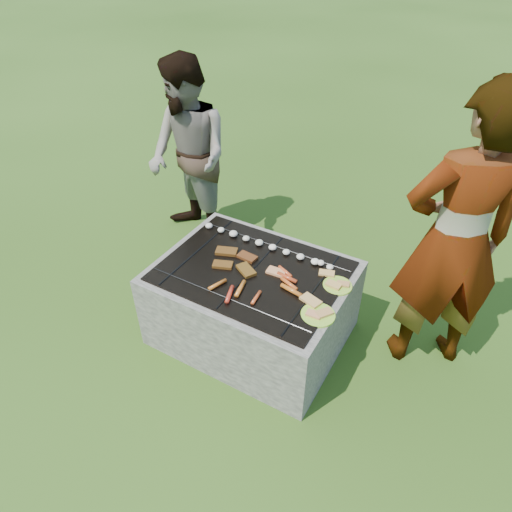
{
  "coord_description": "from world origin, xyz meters",
  "views": [
    {
      "loc": [
        1.23,
        -2.06,
        2.57
      ],
      "look_at": [
        0.0,
        0.05,
        0.7
      ],
      "focal_mm": 32.0,
      "sensor_mm": 36.0,
      "label": 1
    }
  ],
  "objects": [
    {
      "name": "mushrooms",
      "position": [
        -0.04,
        0.28,
        0.63
      ],
      "size": [
        1.05,
        0.07,
        0.04
      ],
      "color": "beige",
      "rests_on": "fire_pit"
    },
    {
      "name": "plate_far",
      "position": [
        0.56,
        0.15,
        0.61
      ],
      "size": [
        0.23,
        0.23,
        0.03
      ],
      "color": "yellow",
      "rests_on": "fire_pit"
    },
    {
      "name": "pork_slabs",
      "position": [
        -0.15,
        0.02,
        0.62
      ],
      "size": [
        0.4,
        0.27,
        0.02
      ],
      "color": "brown",
      "rests_on": "fire_pit"
    },
    {
      "name": "sausages",
      "position": [
        0.15,
        -0.12,
        0.63
      ],
      "size": [
        0.55,
        0.5,
        0.03
      ],
      "color": "#F64828",
      "rests_on": "fire_pit"
    },
    {
      "name": "lawn",
      "position": [
        0.0,
        0.0,
        0.0
      ],
      "size": [
        60.0,
        60.0,
        0.0
      ],
      "primitive_type": "plane",
      "color": "#254511",
      "rests_on": "ground"
    },
    {
      "name": "plate_near",
      "position": [
        0.56,
        -0.16,
        0.61
      ],
      "size": [
        0.26,
        0.26,
        0.03
      ],
      "color": "#C7EB38",
      "rests_on": "fire_pit"
    },
    {
      "name": "fire_pit",
      "position": [
        0.0,
        0.0,
        0.28
      ],
      "size": [
        1.3,
        1.0,
        0.62
      ],
      "color": "#A0998E",
      "rests_on": "ground"
    },
    {
      "name": "bystander",
      "position": [
        -1.12,
        0.82,
        0.85
      ],
      "size": [
        1.01,
        0.93,
        1.69
      ],
      "primitive_type": "imported",
      "rotation": [
        0.0,
        0.0,
        -0.43
      ],
      "color": "gray",
      "rests_on": "ground"
    },
    {
      "name": "bread_on_grate",
      "position": [
        0.35,
        0.03,
        0.62
      ],
      "size": [
        0.46,
        0.4,
        0.02
      ],
      "color": "#E2C473",
      "rests_on": "fire_pit"
    },
    {
      "name": "cook",
      "position": [
        1.14,
        0.46,
        0.98
      ],
      "size": [
        0.85,
        0.78,
        1.96
      ],
      "primitive_type": "imported",
      "rotation": [
        0.0,
        0.0,
        3.71
      ],
      "color": "gray",
      "rests_on": "ground"
    }
  ]
}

